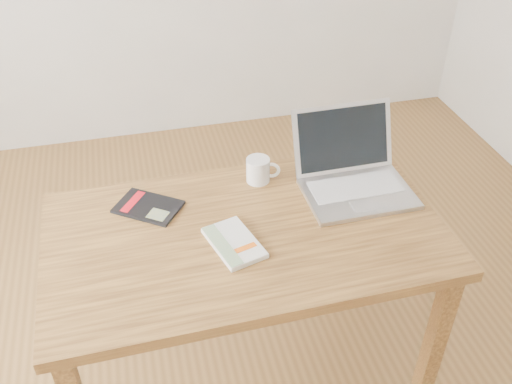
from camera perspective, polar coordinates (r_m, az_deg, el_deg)
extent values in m
cube|color=brown|center=(1.83, -1.07, -4.33)|extent=(1.27, 0.74, 0.04)
cube|color=brown|center=(2.09, 17.31, -14.61)|extent=(0.05, 0.05, 0.71)
cube|color=brown|center=(2.29, -17.18, -8.75)|extent=(0.05, 0.05, 0.71)
cube|color=brown|center=(2.45, 10.47, -4.01)|extent=(0.05, 0.05, 0.71)
cube|color=silver|center=(1.76, -2.20, -5.12)|extent=(0.18, 0.23, 0.01)
cube|color=white|center=(1.76, -2.20, -5.09)|extent=(0.18, 0.23, 0.02)
cube|color=gray|center=(1.74, -3.42, -5.32)|extent=(0.10, 0.21, 0.00)
cube|color=#D4570F|center=(1.73, -1.06, -5.58)|extent=(0.07, 0.04, 0.00)
cube|color=black|center=(1.93, -10.73, -1.47)|extent=(0.25, 0.23, 0.01)
cube|color=#B00C16|center=(1.96, -12.21, -0.94)|extent=(0.09, 0.11, 0.00)
cube|color=#7E875A|center=(1.89, -9.79, -2.24)|extent=(0.08, 0.08, 0.00)
cube|color=silver|center=(1.98, 10.19, -0.18)|extent=(0.37, 0.26, 0.02)
cube|color=silver|center=(2.00, 9.89, 0.55)|extent=(0.31, 0.14, 0.00)
cube|color=#BCBCC1|center=(1.92, 11.09, -1.28)|extent=(0.11, 0.06, 0.00)
cube|color=silver|center=(2.05, 8.69, 5.35)|extent=(0.37, 0.10, 0.23)
cube|color=black|center=(2.04, 8.74, 5.33)|extent=(0.33, 0.09, 0.20)
cylinder|color=white|center=(2.00, 0.20, 2.22)|extent=(0.08, 0.08, 0.09)
cylinder|color=black|center=(1.98, 0.20, 3.19)|extent=(0.07, 0.07, 0.01)
torus|color=white|center=(2.00, 1.57, 2.20)|extent=(0.06, 0.03, 0.06)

